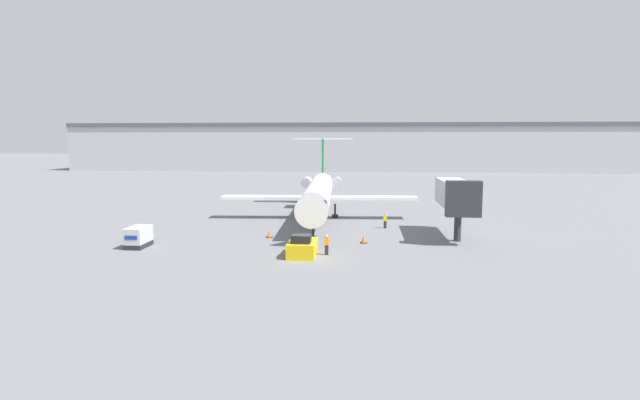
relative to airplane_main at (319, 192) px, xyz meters
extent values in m
plane|color=slate|center=(0.85, -21.03, -3.40)|extent=(600.00, 600.00, 0.00)
cube|color=#B2B2B7|center=(0.85, 98.97, 3.58)|extent=(180.00, 16.00, 13.97)
cube|color=#4C515B|center=(0.85, 98.97, 11.17)|extent=(180.00, 16.80, 1.20)
cylinder|color=white|center=(0.04, -0.89, -0.03)|extent=(4.52, 27.39, 3.16)
cone|color=white|center=(0.79, -15.77, -0.03)|extent=(3.28, 2.68, 3.16)
cube|color=black|center=(0.74, -14.76, 0.53)|extent=(2.71, 0.83, 0.44)
cone|color=white|center=(-0.72, 14.47, -0.03)|extent=(3.01, 3.61, 2.84)
cube|color=#19723F|center=(0.04, -0.89, -1.05)|extent=(4.06, 24.66, 0.20)
cube|color=white|center=(6.94, 0.82, -0.74)|extent=(10.89, 2.89, 0.36)
cube|color=white|center=(-6.99, 0.13, -0.74)|extent=(10.89, 2.89, 0.36)
cylinder|color=#ADADB7|center=(1.71, 10.66, 0.37)|extent=(1.64, 3.61, 1.46)
cylinder|color=#ADADB7|center=(-2.76, 10.44, 0.37)|extent=(1.64, 3.61, 1.46)
cube|color=#19723F|center=(-0.76, 15.16, 4.13)|extent=(0.35, 2.21, 5.15)
cube|color=white|center=(-0.76, 15.16, 6.70)|extent=(9.35, 2.26, 0.20)
cylinder|color=black|center=(0.68, -13.51, -2.50)|extent=(0.24, 0.24, 1.80)
cylinder|color=black|center=(0.68, -13.51, -3.20)|extent=(0.80, 0.80, 0.40)
cylinder|color=black|center=(-2.10, 0.97, -2.50)|extent=(0.24, 0.24, 1.80)
cylinder|color=black|center=(-2.10, 0.97, -3.20)|extent=(0.80, 0.80, 0.40)
cylinder|color=black|center=(1.99, 1.18, -2.50)|extent=(0.24, 0.24, 1.80)
cylinder|color=black|center=(1.99, 1.18, -3.20)|extent=(0.80, 0.80, 0.40)
cube|color=yellow|center=(0.41, -20.09, -2.75)|extent=(2.35, 3.78, 1.29)
cube|color=black|center=(0.41, -20.92, -1.76)|extent=(1.65, 1.36, 0.70)
cube|color=black|center=(0.41, -18.27, -2.95)|extent=(2.12, 0.30, 0.77)
cube|color=#232326|center=(-15.26, -18.05, -3.17)|extent=(1.64, 2.89, 0.45)
cube|color=#B7BCC6|center=(-15.26, -18.05, -2.21)|extent=(1.64, 2.89, 1.47)
cube|color=navy|center=(-15.26, -19.52, -2.21)|extent=(1.15, 0.04, 0.36)
cube|color=#232838|center=(2.48, -19.64, -2.97)|extent=(0.32, 0.20, 0.86)
cube|color=orange|center=(2.48, -19.64, -2.19)|extent=(0.40, 0.24, 0.68)
sphere|color=tan|center=(2.48, -19.64, -1.73)|extent=(0.25, 0.25, 0.25)
cube|color=#232838|center=(8.09, -5.93, -2.98)|extent=(0.32, 0.20, 0.83)
cube|color=yellow|center=(8.09, -5.93, -2.24)|extent=(0.40, 0.24, 0.66)
sphere|color=tan|center=(8.09, -5.93, -1.79)|extent=(0.24, 0.24, 0.24)
cube|color=black|center=(-3.98, -12.38, -3.38)|extent=(0.66, 0.66, 0.04)
cone|color=orange|center=(-3.98, -12.38, -3.04)|extent=(0.47, 0.47, 0.63)
cube|color=black|center=(5.68, -14.33, -3.38)|extent=(0.65, 0.65, 0.04)
cone|color=orange|center=(5.68, -14.33, -2.99)|extent=(0.46, 0.46, 0.74)
cylinder|color=#2D2D33|center=(14.91, -12.57, -1.80)|extent=(0.70, 0.70, 3.20)
cube|color=#B2B7BC|center=(14.91, -9.88, 1.10)|extent=(2.60, 8.95, 2.60)
cube|color=#2D2D33|center=(14.91, -14.96, 1.10)|extent=(3.20, 1.20, 3.38)
camera|label=1|loc=(5.66, -62.05, 6.58)|focal=28.00mm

